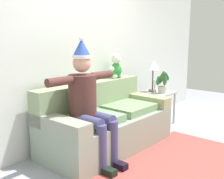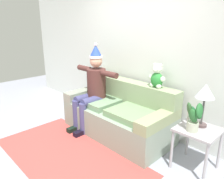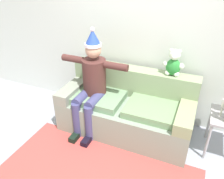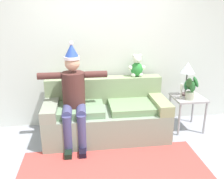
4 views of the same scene
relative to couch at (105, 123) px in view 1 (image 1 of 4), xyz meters
name	(u,v)px [view 1 (image 1 of 4)]	position (x,y,z in m)	size (l,w,h in m)	color
ground_plane	(170,169)	(0.00, -1.03, -0.35)	(10.00, 10.00, 0.00)	#9497A5
back_wall	(78,50)	(0.00, 0.52, 1.00)	(7.00, 0.10, 2.70)	silver
couch	(105,123)	(0.00, 0.00, 0.00)	(1.92, 0.89, 0.90)	gray
person_seated	(88,100)	(-0.49, -0.17, 0.44)	(1.02, 0.77, 1.54)	#4D2926
teddy_bear	(116,67)	(0.56, 0.27, 0.72)	(0.29, 0.17, 0.38)	#2C8636
side_table	(157,97)	(1.39, 0.01, 0.13)	(0.50, 0.50, 0.58)	#A19CA1
table_lamp	(153,66)	(1.38, 0.11, 0.68)	(0.24, 0.24, 0.57)	#523E3F
potted_plant	(162,82)	(1.36, -0.09, 0.42)	(0.26, 0.26, 0.40)	#B3B8A0
candle_tall	(155,84)	(1.25, -0.01, 0.39)	(0.04, 0.04, 0.24)	beige
area_rug	(171,169)	(0.00, -1.05, -0.35)	(2.43, 1.25, 0.01)	#BB433F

